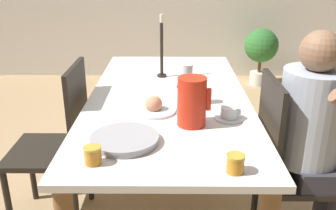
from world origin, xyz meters
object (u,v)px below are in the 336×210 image
at_px(wine_glass_water, 186,75).
at_px(teacup_near_person, 229,114).
at_px(chair_person_side, 290,164).
at_px(jam_jar_red, 93,154).
at_px(red_pitcher, 192,101).
at_px(chair_opposite, 60,142).
at_px(potted_plant, 261,49).
at_px(jam_jar_amber, 235,163).
at_px(serving_tray, 125,139).
at_px(bread_plate, 154,107).
at_px(candlestick_tall, 162,52).
at_px(person_seated, 316,131).

distance_m(wine_glass_water, teacup_near_person, 0.31).
xyz_separation_m(chair_person_side, teacup_near_person, (-0.33, -0.03, 0.29)).
bearing_deg(jam_jar_red, red_pitcher, 42.72).
height_order(chair_person_side, chair_opposite, same).
bearing_deg(potted_plant, red_pitcher, -108.93).
height_order(chair_person_side, jam_jar_amber, chair_person_side).
xyz_separation_m(serving_tray, bread_plate, (0.11, 0.34, 0.01)).
height_order(red_pitcher, potted_plant, red_pitcher).
xyz_separation_m(red_pitcher, candlestick_tall, (-0.15, 0.74, 0.05)).
relative_size(bread_plate, jam_jar_amber, 3.23).
xyz_separation_m(chair_person_side, chair_opposite, (-1.24, 0.23, 0.00)).
height_order(red_pitcher, bread_plate, red_pitcher).
bearing_deg(candlestick_tall, wine_glass_water, -74.16).
xyz_separation_m(wine_glass_water, teacup_near_person, (0.20, -0.20, -0.13)).
bearing_deg(jam_jar_amber, chair_opposite, 139.48).
height_order(jam_jar_amber, candlestick_tall, candlestick_tall).
xyz_separation_m(red_pitcher, jam_jar_amber, (0.13, -0.41, -0.08)).
xyz_separation_m(chair_opposite, red_pitcher, (0.73, -0.33, 0.38)).
height_order(chair_opposite, person_seated, person_seated).
xyz_separation_m(serving_tray, candlestick_tall, (0.13, 0.93, 0.14)).
bearing_deg(chair_opposite, chair_person_side, -100.61).
bearing_deg(bread_plate, potted_plant, 66.90).
relative_size(person_seated, candlestick_tall, 3.04).
bearing_deg(potted_plant, wine_glass_water, -110.94).
xyz_separation_m(teacup_near_person, jam_jar_red, (-0.56, -0.42, 0.01)).
bearing_deg(jam_jar_amber, person_seated, 44.86).
relative_size(chair_person_side, bread_plate, 4.34).
distance_m(chair_opposite, wine_glass_water, 0.83).
relative_size(serving_tray, bread_plate, 1.29).
distance_m(chair_opposite, bread_plate, 0.64).
distance_m(bread_plate, jam_jar_red, 0.55).
height_order(wine_glass_water, serving_tray, wine_glass_water).
height_order(chair_opposite, jam_jar_red, chair_opposite).
height_order(chair_person_side, serving_tray, chair_person_side).
bearing_deg(candlestick_tall, teacup_near_person, -63.74).
bearing_deg(chair_opposite, teacup_near_person, -106.14).
bearing_deg(red_pitcher, wine_glass_water, 93.49).
distance_m(jam_jar_red, potted_plant, 3.57).
bearing_deg(wine_glass_water, red_pitcher, -86.51).
xyz_separation_m(chair_opposite, wine_glass_water, (0.71, -0.07, 0.42)).
xyz_separation_m(chair_person_side, red_pitcher, (-0.51, -0.10, 0.38)).
distance_m(wine_glass_water, jam_jar_red, 0.72).
bearing_deg(chair_person_side, teacup_near_person, -84.62).
relative_size(red_pitcher, bread_plate, 1.01).
relative_size(candlestick_tall, potted_plant, 0.56).
height_order(wine_glass_water, teacup_near_person, wine_glass_water).
bearing_deg(wine_glass_water, serving_tray, -121.08).
relative_size(bread_plate, candlestick_tall, 0.56).
bearing_deg(jam_jar_amber, red_pitcher, 108.32).
height_order(chair_person_side, jam_jar_red, chair_person_side).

